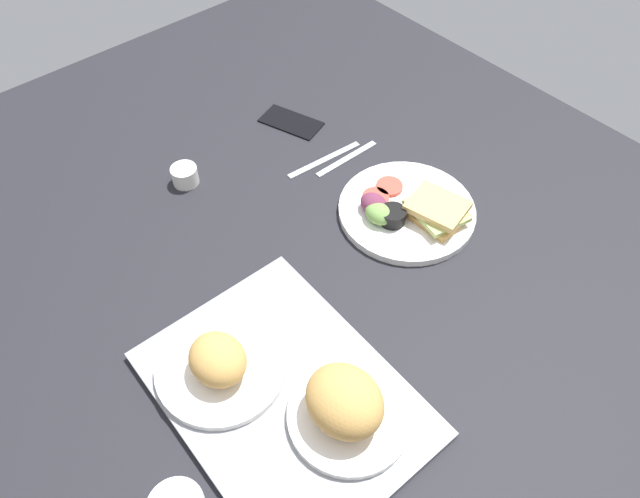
% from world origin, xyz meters
% --- Properties ---
extents(ground_plane, '(1.90, 1.50, 0.03)m').
position_xyz_m(ground_plane, '(0.00, 0.00, -0.01)').
color(ground_plane, black).
extents(serving_tray, '(0.46, 0.34, 0.02)m').
position_xyz_m(serving_tray, '(-0.15, 0.26, 0.01)').
color(serving_tray, gray).
rests_on(serving_tray, ground_plane).
extents(bread_plate_near, '(0.19, 0.19, 0.10)m').
position_xyz_m(bread_plate_near, '(-0.25, 0.21, 0.06)').
color(bread_plate_near, white).
rests_on(bread_plate_near, serving_tray).
extents(bread_plate_far, '(0.22, 0.22, 0.08)m').
position_xyz_m(bread_plate_far, '(-0.05, 0.31, 0.04)').
color(bread_plate_far, white).
rests_on(bread_plate_far, serving_tray).
extents(plate_with_salad, '(0.28, 0.28, 0.05)m').
position_xyz_m(plate_with_salad, '(-0.00, -0.18, 0.02)').
color(plate_with_salad, white).
rests_on(plate_with_salad, ground_plane).
extents(espresso_cup, '(0.06, 0.06, 0.04)m').
position_xyz_m(espresso_cup, '(0.37, 0.10, 0.02)').
color(espresso_cup, silver).
rests_on(espresso_cup, ground_plane).
extents(fork, '(0.02, 0.17, 0.01)m').
position_xyz_m(fork, '(0.20, -0.21, 0.00)').
color(fork, '#B7B7BC').
rests_on(fork, ground_plane).
extents(knife, '(0.03, 0.19, 0.01)m').
position_xyz_m(knife, '(0.23, -0.17, 0.00)').
color(knife, '#B7B7BC').
rests_on(knife, ground_plane).
extents(cell_phone, '(0.16, 0.11, 0.01)m').
position_xyz_m(cell_phone, '(0.38, -0.19, 0.00)').
color(cell_phone, black).
rests_on(cell_phone, ground_plane).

